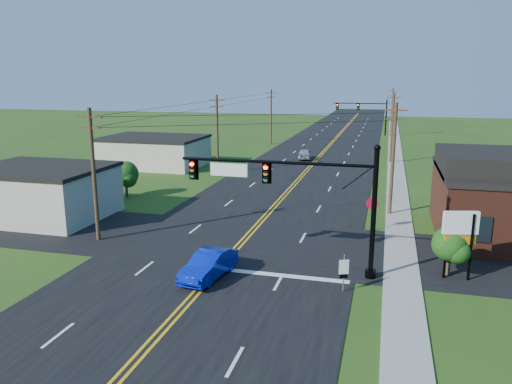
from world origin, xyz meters
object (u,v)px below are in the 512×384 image
(signal_mast_main, at_px, (293,190))
(stop_sign, at_px, (372,207))
(signal_mast_far, at_px, (363,111))
(route_sign, at_px, (344,270))
(blue_car, at_px, (209,266))

(signal_mast_main, xyz_separation_m, stop_sign, (4.16, 8.84, -2.93))
(signal_mast_far, height_order, stop_sign, signal_mast_far)
(stop_sign, bearing_deg, route_sign, -98.50)
(signal_mast_far, bearing_deg, blue_car, -93.33)
(blue_car, xyz_separation_m, route_sign, (7.39, 0.02, 0.47))
(blue_car, distance_m, stop_sign, 14.00)
(signal_mast_far, bearing_deg, signal_mast_main, -90.08)
(signal_mast_main, bearing_deg, stop_sign, 64.80)
(signal_mast_far, relative_size, route_sign, 5.32)
(signal_mast_far, relative_size, stop_sign, 4.33)
(signal_mast_main, bearing_deg, signal_mast_far, 89.92)
(signal_mast_main, distance_m, signal_mast_far, 72.00)
(signal_mast_main, distance_m, route_sign, 5.28)
(signal_mast_main, relative_size, stop_sign, 4.46)
(signal_mast_far, bearing_deg, route_sign, -87.64)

